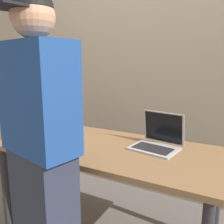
{
  "coord_description": "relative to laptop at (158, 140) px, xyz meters",
  "views": [
    {
      "loc": [
        0.81,
        -1.43,
        1.32
      ],
      "look_at": [
        0.04,
        0.0,
        0.99
      ],
      "focal_mm": 38.77,
      "sensor_mm": 36.0,
      "label": 1
    }
  ],
  "objects": [
    {
      "name": "desk",
      "position": [
        -0.33,
        -0.14,
        -0.14
      ],
      "size": [
        1.57,
        0.73,
        0.74
      ],
      "color": "olive",
      "rests_on": "ground"
    },
    {
      "name": "laptop",
      "position": [
        0.0,
        0.0,
        0.0
      ],
      "size": [
        0.35,
        0.32,
        0.24
      ],
      "color": "#B7BABC",
      "rests_on": "desk"
    },
    {
      "name": "beer_bottle_dark",
      "position": [
        -0.81,
        0.14,
        0.07
      ],
      "size": [
        0.07,
        0.07,
        0.33
      ],
      "color": "brown",
      "rests_on": "desk"
    },
    {
      "name": "beer_bottle_amber",
      "position": [
        -0.86,
        0.01,
        0.05
      ],
      "size": [
        0.07,
        0.07,
        0.28
      ],
      "color": "#1E5123",
      "rests_on": "desk"
    },
    {
      "name": "beer_bottle_green",
      "position": [
        -1.04,
        0.13,
        0.06
      ],
      "size": [
        0.07,
        0.07,
        0.3
      ],
      "color": "#472B14",
      "rests_on": "desk"
    },
    {
      "name": "person_figure",
      "position": [
        -0.4,
        -0.7,
        0.06
      ],
      "size": [
        0.46,
        0.34,
        1.67
      ],
      "color": "#2D3347",
      "rests_on": "ground"
    },
    {
      "name": "back_wall",
      "position": [
        -0.33,
        0.7,
        0.51
      ],
      "size": [
        6.0,
        0.1,
        2.6
      ],
      "primitive_type": "cube",
      "color": "tan",
      "rests_on": "ground"
    }
  ]
}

